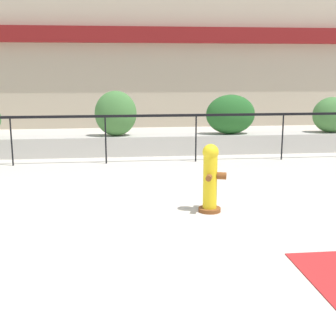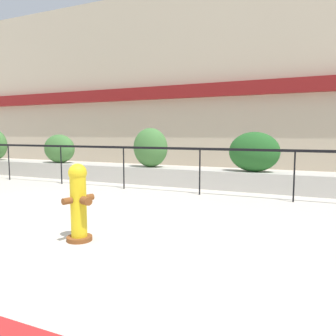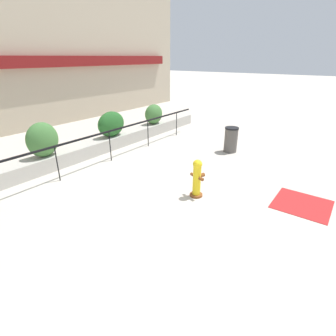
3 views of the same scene
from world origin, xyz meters
name	(u,v)px [view 1 (image 1 of 3)]	position (x,y,z in m)	size (l,w,h in m)	color
ground_plane	(100,237)	(0.00, 0.00, 0.00)	(120.00, 120.00, 0.00)	beige
building_facade	(106,18)	(0.00, 11.98, 3.99)	(30.00, 1.36, 8.00)	tan
planter_wall_low	(107,145)	(0.00, 6.00, 0.25)	(18.00, 0.70, 0.50)	#B7B2A8
fence_railing_segment	(105,121)	(0.00, 4.90, 1.02)	(15.00, 0.05, 1.15)	black
hedge_bush_2	(116,113)	(0.25, 6.00, 1.07)	(1.07, 0.70, 1.15)	#427538
hedge_bush_3	(231,114)	(3.25, 6.00, 1.02)	(1.30, 0.68, 1.03)	#235B23
hedge_bush_4	(332,115)	(6.03, 6.00, 0.98)	(1.05, 0.70, 0.95)	#427538
fire_hydrant	(210,177)	(1.69, 0.94, 0.55)	(0.48, 0.48, 1.08)	brown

